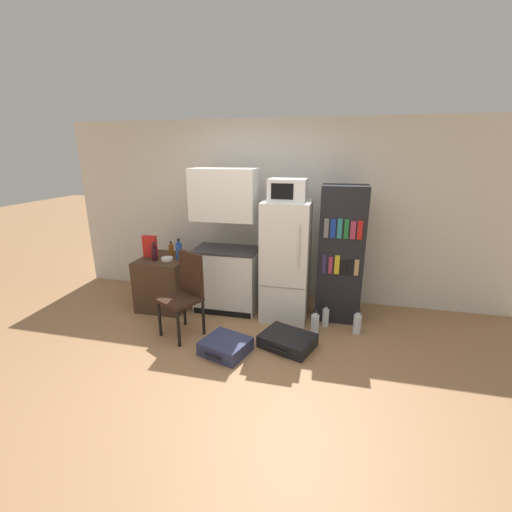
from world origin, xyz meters
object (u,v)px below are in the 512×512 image
object	(u,v)px
kitchen_hutch	(226,248)
water_bottle_middle	(315,323)
bowl	(167,259)
suitcase_large_flat	(226,346)
cereal_box	(150,246)
microwave	(288,190)
bottle_amber_beer	(171,250)
bottle_wine_dark	(154,253)
side_table	(166,282)
water_bottle_front	(357,323)
bottle_blue_soda	(179,251)
water_bottle_back	(326,317)
suitcase_small_flat	(287,341)
refrigerator	(286,261)
bookshelf	(341,255)
chair	(186,288)

from	to	relation	value
kitchen_hutch	water_bottle_middle	world-z (taller)	kitchen_hutch
bowl	suitcase_large_flat	size ratio (longest dim) A/B	0.27
cereal_box	water_bottle_middle	bearing A→B (deg)	-7.82
microwave	bottle_amber_beer	size ratio (longest dim) A/B	2.27
bottle_wine_dark	suitcase_large_flat	distance (m)	1.69
side_table	kitchen_hutch	xyz separation A→B (m)	(0.87, 0.10, 0.53)
suitcase_large_flat	bowl	bearing A→B (deg)	159.40
cereal_box	water_bottle_front	bearing A→B (deg)	-4.41
bottle_blue_soda	water_bottle_back	xyz separation A→B (m)	(2.01, -0.11, -0.71)
cereal_box	water_bottle_back	world-z (taller)	cereal_box
kitchen_hutch	bottle_wine_dark	world-z (taller)	kitchen_hutch
kitchen_hutch	microwave	bearing A→B (deg)	-3.10
microwave	bottle_blue_soda	xyz separation A→B (m)	(-1.46, -0.06, -0.85)
bowl	suitcase_small_flat	world-z (taller)	bowl
refrigerator	water_bottle_front	size ratio (longest dim) A/B	4.94
suitcase_small_flat	bookshelf	bearing A→B (deg)	78.89
bottle_wine_dark	cereal_box	distance (m)	0.20
water_bottle_middle	side_table	bearing A→B (deg)	171.54
bookshelf	cereal_box	bearing A→B (deg)	-176.36
side_table	bookshelf	distance (m)	2.43
bowl	side_table	bearing A→B (deg)	133.44
kitchen_hutch	bottle_amber_beer	world-z (taller)	kitchen_hutch
bottle_wine_dark	water_bottle_middle	xyz separation A→B (m)	(2.19, -0.19, -0.69)
bowl	kitchen_hutch	bearing A→B (deg)	14.74
bottle_wine_dark	bottle_amber_beer	bearing A→B (deg)	67.54
bottle_blue_soda	suitcase_small_flat	size ratio (longest dim) A/B	0.41
kitchen_hutch	refrigerator	distance (m)	0.83
cereal_box	water_bottle_middle	xyz separation A→B (m)	(2.32, -0.32, -0.74)
microwave	water_bottle_back	bearing A→B (deg)	-17.29
water_bottle_middle	microwave	bearing A→B (deg)	138.95
bowl	chair	size ratio (longest dim) A/B	0.16
suitcase_small_flat	water_bottle_middle	bearing A→B (deg)	74.28
bottle_wine_dark	bowl	xyz separation A→B (m)	(0.16, 0.03, -0.08)
water_bottle_front	chair	bearing A→B (deg)	-167.80
bottle_blue_soda	water_bottle_back	bearing A→B (deg)	-3.21
bottle_blue_soda	suitcase_large_flat	size ratio (longest dim) A/B	0.49
water_bottle_back	microwave	bearing A→B (deg)	162.71
side_table	bookshelf	size ratio (longest dim) A/B	0.41
cereal_box	suitcase_large_flat	xyz separation A→B (m)	(1.40, -0.98, -0.79)
side_table	microwave	xyz separation A→B (m)	(1.69, 0.06, 1.32)
microwave	water_bottle_front	size ratio (longest dim) A/B	1.44
microwave	bottle_wine_dark	bearing A→B (deg)	-173.92
microwave	water_bottle_front	world-z (taller)	microwave
kitchen_hutch	refrigerator	xyz separation A→B (m)	(0.82, -0.04, -0.12)
kitchen_hutch	suitcase_large_flat	world-z (taller)	kitchen_hutch
microwave	bookshelf	distance (m)	1.06
kitchen_hutch	suitcase_large_flat	xyz separation A→B (m)	(0.32, -1.08, -0.81)
side_table	kitchen_hutch	world-z (taller)	kitchen_hutch
suitcase_small_flat	water_bottle_back	xyz separation A→B (m)	(0.40, 0.58, 0.05)
cereal_box	water_bottle_middle	distance (m)	2.46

